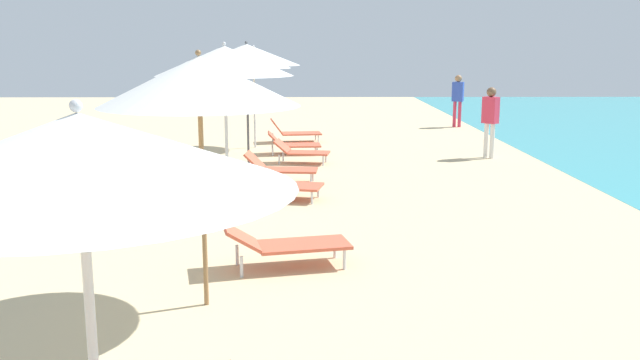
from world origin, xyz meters
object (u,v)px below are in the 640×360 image
Objects in this scene: lounger_sixth_shoreside at (301,151)px; umbrella_fifth at (224,61)px; lounger_farthest_shoreside at (294,132)px; umbrella_fourth at (199,82)px; lounger_sixth_inland at (279,168)px; person_walking_mid at (490,115)px; lounger_farthest_inland at (293,143)px; umbrella_farthest at (254,58)px; lounger_fourth_shoreside at (285,243)px; umbrella_third at (79,153)px; person_walking_near at (458,95)px; lounger_fifth_shoreside at (277,183)px; umbrella_sixth at (246,55)px.

umbrella_fifth is at bearing -94.12° from lounger_sixth_shoreside.
lounger_farthest_shoreside is (0.85, 8.32, -2.14)m from umbrella_fifth.
umbrella_fourth is 1.99× the size of lounger_sixth_shoreside.
lounger_sixth_inland is 5.79m from lounger_farthest_shoreside.
lounger_farthest_inland is at bearing -50.49° from person_walking_mid.
umbrella_farthest is at bearing 129.19° from lounger_farthest_inland.
umbrella_third is at bearing -111.28° from lounger_fourth_shoreside.
lounger_sixth_inland is 10.90m from person_walking_near.
umbrella_fifth is 13.51m from person_walking_near.
lounger_fifth_shoreside is 1.20× the size of lounger_farthest_inland.
person_walking_near is at bearing 69.32° from umbrella_fourth.
umbrella_third reaches higher than person_walking_mid.
person_walking_mid is (4.53, 0.72, 0.75)m from lounger_sixth_shoreside.
umbrella_fourth reaches higher than person_walking_mid.
person_walking_mid is (4.79, -2.79, 0.74)m from lounger_farthest_shoreside.
lounger_sixth_inland is (0.47, 6.43, -2.02)m from umbrella_fourth.
lounger_farthest_inland reaches higher than lounger_sixth_shoreside.
lounger_farthest_inland is at bearing 82.00° from umbrella_fifth.
umbrella_fourth reaches higher than lounger_farthest_shoreside.
lounger_fifth_shoreside is 6.60m from umbrella_farthest.
umbrella_third is 7.56m from umbrella_fifth.
umbrella_farthest is at bearing 92.04° from umbrella_fourth.
umbrella_sixth is at bearing -112.90° from lounger_farthest_inland.
umbrella_sixth is 1.60× the size of person_walking_near.
umbrella_sixth is 2.04× the size of lounger_farthest_inland.
umbrella_fifth is (-0.27, 7.55, 0.25)m from umbrella_third.
lounger_farthest_shoreside is at bearing 78.42° from lounger_fourth_shoreside.
lounger_sixth_inland is 0.99× the size of lounger_farthest_shoreside.
umbrella_third reaches higher than lounger_sixth_inland.
umbrella_sixth is at bearing 90.01° from umbrella_fifth.
person_walking_mid is at bearing -37.59° from lounger_farthest_shoreside.
lounger_fifth_shoreside is 1.43m from lounger_sixth_inland.
umbrella_third is at bearing -89.44° from umbrella_fourth.
lounger_sixth_inland is 5.81m from person_walking_mid.
lounger_fifth_shoreside is at bearing -86.86° from lounger_sixth_shoreside.
lounger_fifth_shoreside is 1.10× the size of lounger_farthest_shoreside.
lounger_sixth_inland is at bearing -98.71° from lounger_farthest_shoreside.
lounger_farthest_inland is 0.80× the size of person_walking_mid.
lounger_farthest_shoreside is at bearing 148.04° from person_walking_near.
umbrella_fifth reaches higher than person_walking_near.
umbrella_fourth is at bearing -176.50° from person_walking_near.
person_walking_mid is (5.36, 13.08, -1.15)m from umbrella_third.
lounger_sixth_shoreside is 0.91× the size of lounger_sixth_inland.
umbrella_sixth is at bearing 167.29° from person_walking_near.
umbrella_third reaches higher than lounger_fourth_shoreside.
lounger_sixth_inland is (-0.03, 1.43, 0.02)m from lounger_fifth_shoreside.
umbrella_farthest is at bearing 92.52° from umbrella_sixth.
umbrella_fourth is 6.76m from lounger_sixth_inland.
lounger_fifth_shoreside is 12.14m from person_walking_near.
lounger_sixth_shoreside is 0.49× the size of umbrella_farthest.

